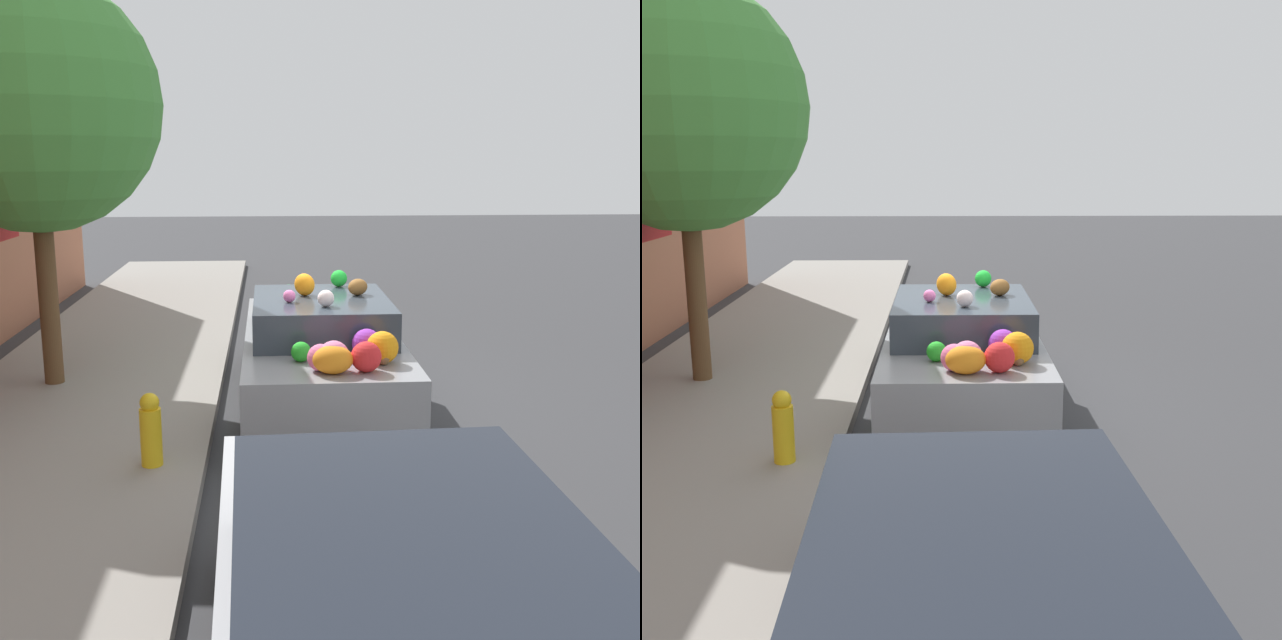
# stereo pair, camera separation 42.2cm
# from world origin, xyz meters

# --- Properties ---
(ground_plane) EXTENTS (60.00, 60.00, 0.00)m
(ground_plane) POSITION_xyz_m (0.00, 0.00, 0.00)
(ground_plane) COLOR #38383A
(sidewalk_curb) EXTENTS (24.00, 3.20, 0.15)m
(sidewalk_curb) POSITION_xyz_m (0.00, 2.70, 0.07)
(sidewalk_curb) COLOR gray
(sidewalk_curb) RESTS_ON ground
(street_tree) EXTENTS (3.05, 3.05, 4.96)m
(street_tree) POSITION_xyz_m (0.58, 3.22, 3.57)
(street_tree) COLOR brown
(street_tree) RESTS_ON sidewalk_curb
(fire_hydrant) EXTENTS (0.20, 0.20, 0.70)m
(fire_hydrant) POSITION_xyz_m (-2.17, 1.59, 0.49)
(fire_hydrant) COLOR gold
(fire_hydrant) RESTS_ON sidewalk_curb
(art_car) EXTENTS (4.37, 1.85, 1.60)m
(art_car) POSITION_xyz_m (-0.07, -0.14, 0.71)
(art_car) COLOR gray
(art_car) RESTS_ON ground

